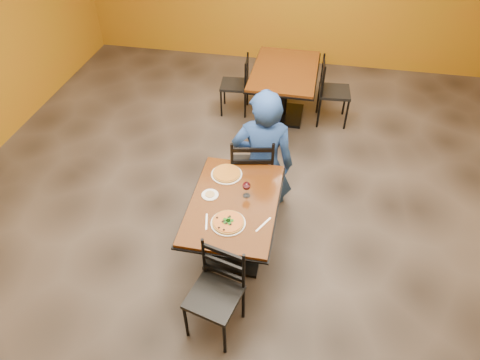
% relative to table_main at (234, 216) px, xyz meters
% --- Properties ---
extents(floor, '(7.00, 8.00, 0.01)m').
position_rel_table_main_xyz_m(floor, '(0.00, 0.50, -0.56)').
color(floor, black).
rests_on(floor, ground).
extents(table_main, '(0.83, 1.23, 0.75)m').
position_rel_table_main_xyz_m(table_main, '(0.00, 0.00, 0.00)').
color(table_main, '#5A320E').
rests_on(table_main, floor).
extents(table_second, '(0.93, 1.37, 0.75)m').
position_rel_table_main_xyz_m(table_second, '(0.17, 2.69, 0.01)').
color(table_second, '#5A320E').
rests_on(table_second, floor).
extents(chair_main_near, '(0.49, 0.49, 0.90)m').
position_rel_table_main_xyz_m(chair_main_near, '(0.00, -0.84, -0.11)').
color(chair_main_near, black).
rests_on(chair_main_near, floor).
extents(chair_main_far, '(0.53, 0.53, 1.01)m').
position_rel_table_main_xyz_m(chair_main_far, '(0.03, 0.77, -0.05)').
color(chair_main_far, black).
rests_on(chair_main_far, floor).
extents(chair_second_left, '(0.42, 0.42, 0.86)m').
position_rel_table_main_xyz_m(chair_second_left, '(-0.55, 2.69, -0.13)').
color(chair_second_left, black).
rests_on(chair_second_left, floor).
extents(chair_second_right, '(0.46, 0.46, 0.94)m').
position_rel_table_main_xyz_m(chair_second_right, '(0.89, 2.69, -0.08)').
color(chair_second_right, black).
rests_on(chair_second_right, floor).
extents(diner, '(0.73, 0.52, 1.44)m').
position_rel_table_main_xyz_m(diner, '(0.15, 0.87, 0.17)').
color(diner, navy).
rests_on(diner, floor).
extents(plate_main, '(0.31, 0.31, 0.01)m').
position_rel_table_main_xyz_m(plate_main, '(0.00, -0.27, 0.20)').
color(plate_main, white).
rests_on(plate_main, table_main).
extents(pizza_main, '(0.28, 0.28, 0.02)m').
position_rel_table_main_xyz_m(pizza_main, '(0.00, -0.27, 0.21)').
color(pizza_main, '#8F2B0A').
rests_on(pizza_main, plate_main).
extents(plate_far, '(0.31, 0.31, 0.01)m').
position_rel_table_main_xyz_m(plate_far, '(-0.15, 0.36, 0.20)').
color(plate_far, white).
rests_on(plate_far, table_main).
extents(pizza_far, '(0.28, 0.28, 0.02)m').
position_rel_table_main_xyz_m(pizza_far, '(-0.15, 0.36, 0.21)').
color(pizza_far, gold).
rests_on(pizza_far, plate_far).
extents(side_plate, '(0.16, 0.16, 0.01)m').
position_rel_table_main_xyz_m(side_plate, '(-0.24, 0.04, 0.20)').
color(side_plate, white).
rests_on(side_plate, table_main).
extents(dip, '(0.09, 0.09, 0.01)m').
position_rel_table_main_xyz_m(dip, '(-0.24, 0.04, 0.21)').
color(dip, tan).
rests_on(dip, side_plate).
extents(wine_glass, '(0.08, 0.08, 0.18)m').
position_rel_table_main_xyz_m(wine_glass, '(0.10, 0.10, 0.28)').
color(wine_glass, white).
rests_on(wine_glass, table_main).
extents(fork, '(0.06, 0.19, 0.00)m').
position_rel_table_main_xyz_m(fork, '(-0.19, -0.29, 0.20)').
color(fork, silver).
rests_on(fork, table_main).
extents(knife, '(0.11, 0.19, 0.00)m').
position_rel_table_main_xyz_m(knife, '(0.31, -0.23, 0.20)').
color(knife, silver).
rests_on(knife, table_main).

